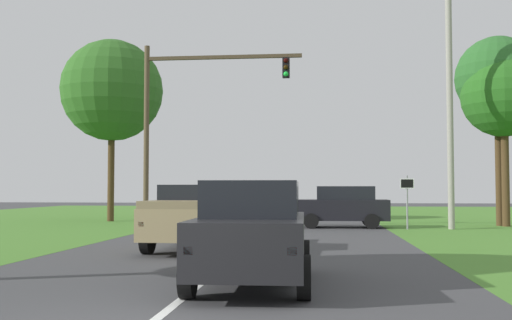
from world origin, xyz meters
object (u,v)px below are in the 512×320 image
(traffic_light, at_px, (184,108))
(utility_pole_right, at_px, (450,113))
(red_suv_near, at_px, (253,230))
(extra_tree_2, at_px, (112,91))
(crossing_suv_far, at_px, (342,206))
(keep_moving_sign, at_px, (407,195))
(extra_tree_1, at_px, (497,79))
(pickup_truck_lead, at_px, (199,216))
(oak_tree_right, at_px, (504,96))

(traffic_light, bearing_deg, utility_pole_right, 1.59)
(red_suv_near, distance_m, traffic_light, 17.47)
(extra_tree_2, bearing_deg, crossing_suv_far, -19.05)
(red_suv_near, distance_m, utility_pole_right, 18.34)
(crossing_suv_far, height_order, extra_tree_2, extra_tree_2)
(keep_moving_sign, relative_size, extra_tree_1, 0.26)
(utility_pole_right, relative_size, extra_tree_2, 1.02)
(pickup_truck_lead, bearing_deg, keep_moving_sign, 52.63)
(pickup_truck_lead, height_order, oak_tree_right, oak_tree_right)
(keep_moving_sign, distance_m, crossing_suv_far, 3.04)
(pickup_truck_lead, relative_size, crossing_suv_far, 1.32)
(traffic_light, relative_size, utility_pole_right, 0.82)
(pickup_truck_lead, xyz_separation_m, oak_tree_right, (12.25, 12.26, 5.23))
(utility_pole_right, bearing_deg, pickup_truck_lead, -133.06)
(crossing_suv_far, relative_size, utility_pole_right, 0.42)
(traffic_light, height_order, keep_moving_sign, traffic_light)
(crossing_suv_far, bearing_deg, red_suv_near, -97.30)
(pickup_truck_lead, xyz_separation_m, extra_tree_2, (-7.91, 14.95, 6.24))
(oak_tree_right, bearing_deg, red_suv_near, -117.78)
(keep_moving_sign, height_order, crossing_suv_far, keep_moving_sign)
(utility_pole_right, bearing_deg, crossing_suv_far, 170.95)
(red_suv_near, bearing_deg, extra_tree_2, 115.41)
(traffic_light, xyz_separation_m, extra_tree_2, (-5.30, 5.38, 1.74))
(pickup_truck_lead, height_order, extra_tree_2, extra_tree_2)
(pickup_truck_lead, bearing_deg, oak_tree_right, 45.03)
(keep_moving_sign, bearing_deg, extra_tree_1, 33.69)
(utility_pole_right, relative_size, extra_tree_1, 1.11)
(extra_tree_1, bearing_deg, utility_pole_right, -134.82)
(red_suv_near, distance_m, oak_tree_right, 21.92)
(red_suv_near, distance_m, extra_tree_2, 24.63)
(traffic_light, height_order, extra_tree_2, extra_tree_2)
(traffic_light, bearing_deg, red_suv_near, -73.02)
(extra_tree_1, xyz_separation_m, extra_tree_2, (-20.02, 2.17, 0.10))
(pickup_truck_lead, height_order, utility_pole_right, utility_pole_right)
(traffic_light, relative_size, extra_tree_1, 0.91)
(keep_moving_sign, bearing_deg, extra_tree_2, 160.58)
(red_suv_near, height_order, traffic_light, traffic_light)
(pickup_truck_lead, relative_size, oak_tree_right, 0.69)
(pickup_truck_lead, xyz_separation_m, traffic_light, (-2.61, 9.57, 4.49))
(extra_tree_1, bearing_deg, extra_tree_2, 173.81)
(traffic_light, bearing_deg, crossing_suv_far, 8.62)
(oak_tree_right, height_order, utility_pole_right, utility_pole_right)
(traffic_light, bearing_deg, extra_tree_2, 134.58)
(traffic_light, relative_size, crossing_suv_far, 1.94)
(oak_tree_right, height_order, extra_tree_2, extra_tree_2)
(keep_moving_sign, distance_m, oak_tree_right, 7.31)
(keep_moving_sign, xyz_separation_m, extra_tree_2, (-15.22, 5.37, 5.69))
(utility_pole_right, bearing_deg, red_suv_near, -112.82)
(utility_pole_right, xyz_separation_m, extra_tree_2, (-17.16, 5.05, 2.10))
(utility_pole_right, bearing_deg, extra_tree_1, 45.18)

